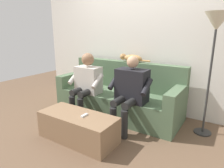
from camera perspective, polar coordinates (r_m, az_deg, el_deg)
The scene contains 9 objects.
ground_plane at distance 3.08m, azimuth -5.24°, elevation -12.82°, with size 8.00×8.00×0.00m, color brown.
back_wall at distance 3.76m, azimuth 6.16°, elevation 13.96°, with size 4.21×0.06×2.73m, color silver.
couch at distance 3.52m, azimuth 2.10°, elevation -3.65°, with size 2.17×0.81×0.90m.
coffee_table at distance 2.77m, azimuth -9.73°, elevation -12.10°, with size 1.08×0.46×0.37m.
person_left_seated at distance 2.92m, azimuth 5.24°, elevation -1.42°, with size 0.61×0.57×1.09m.
person_right_seated at distance 3.36m, azimuth -7.36°, elevation 0.69°, with size 0.58×0.50×1.08m.
cat_on_backrest at distance 3.55m, azimuth 5.51°, elevation 7.44°, with size 0.58×0.13×0.14m.
remote_white at distance 2.62m, azimuth -7.97°, elevation -8.92°, with size 0.11×0.04×0.02m, color white.
floor_lamp at distance 2.91m, azimuth 27.68°, elevation 13.53°, with size 0.32×0.32×1.67m.
Camera 1 is at (-1.70, 2.72, 1.44)m, focal length 31.82 mm.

